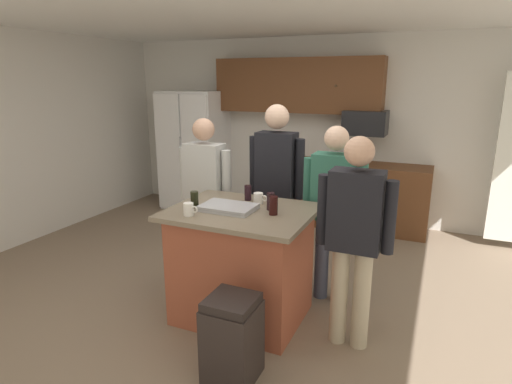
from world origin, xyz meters
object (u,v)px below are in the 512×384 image
object	(u,v)px
person_host_foreground	(276,181)
tumbler_amber	(271,201)
trash_bin	(232,339)
person_guest_left	(333,204)
glass_short_whisky	(248,193)
microwave_over_range	(365,123)
person_guest_by_door	(205,188)
glass_dark_ale	(195,199)
kitchen_island	(242,263)
mug_ceramic_white	(259,198)
person_elder_center	(354,231)
glass_pilsner	(273,206)
refrigerator	(194,151)
serving_tray	(228,207)
mug_blue_stoneware	(189,209)

from	to	relation	value
person_host_foreground	tumbler_amber	world-z (taller)	person_host_foreground
tumbler_amber	trash_bin	bearing A→B (deg)	-85.62
person_guest_left	glass_short_whisky	bearing A→B (deg)	-18.93
microwave_over_range	person_guest_by_door	bearing A→B (deg)	-117.74
tumbler_amber	glass_dark_ale	world-z (taller)	tumbler_amber
kitchen_island	mug_ceramic_white	size ratio (longest dim) A/B	9.33
trash_bin	glass_short_whisky	bearing A→B (deg)	109.08
person_elder_center	person_guest_left	world-z (taller)	person_elder_center
tumbler_amber	glass_pilsner	size ratio (longest dim) A/B	0.98
refrigerator	person_elder_center	distance (m)	4.06
microwave_over_range	kitchen_island	xyz separation A→B (m)	(-0.49, -2.78, -0.96)
person_elder_center	mug_ceramic_white	size ratio (longest dim) A/B	13.05
refrigerator	person_elder_center	size ratio (longest dim) A/B	1.13
serving_tray	trash_bin	bearing A→B (deg)	-61.35
person_guest_by_door	trash_bin	bearing A→B (deg)	-13.82
person_guest_left	trash_bin	xyz separation A→B (m)	(-0.34, -1.35, -0.63)
mug_ceramic_white	serving_tray	bearing A→B (deg)	-119.19
mug_ceramic_white	serving_tray	size ratio (longest dim) A/B	0.28
refrigerator	person_guest_by_door	xyz separation A→B (m)	(1.43, -2.10, 0.03)
tumbler_amber	glass_short_whisky	xyz separation A→B (m)	(-0.29, 0.18, -0.01)
glass_short_whisky	refrigerator	bearing A→B (deg)	130.56
refrigerator	person_host_foreground	distance (m)	2.80
person_guest_left	trash_bin	world-z (taller)	person_guest_left
person_guest_left	mug_ceramic_white	distance (m)	0.69
person_elder_center	glass_short_whisky	bearing A→B (deg)	-15.38
person_host_foreground	tumbler_amber	bearing A→B (deg)	17.11
microwave_over_range	trash_bin	size ratio (longest dim) A/B	0.92
mug_ceramic_white	mug_blue_stoneware	world-z (taller)	mug_blue_stoneware
person_host_foreground	serving_tray	xyz separation A→B (m)	(-0.09, -0.86, -0.05)
mug_ceramic_white	microwave_over_range	bearing A→B (deg)	80.35
trash_bin	person_host_foreground	bearing A→B (deg)	100.71
refrigerator	serving_tray	bearing A→B (deg)	-53.40
serving_tray	trash_bin	world-z (taller)	serving_tray
person_guest_by_door	glass_pilsner	size ratio (longest dim) A/B	11.11
glass_pilsner	mug_ceramic_white	bearing A→B (deg)	134.07
person_elder_center	trash_bin	bearing A→B (deg)	49.59
refrigerator	person_host_foreground	xyz separation A→B (m)	(2.10, -1.85, 0.12)
glass_short_whisky	glass_dark_ale	bearing A→B (deg)	-130.20
refrigerator	kitchen_island	size ratio (longest dim) A/B	1.58
person_guest_by_door	serving_tray	bearing A→B (deg)	-6.69
mug_blue_stoneware	person_elder_center	bearing A→B (deg)	12.72
tumbler_amber	glass_short_whisky	size ratio (longest dim) A/B	1.08
refrigerator	serving_tray	size ratio (longest dim) A/B	4.18
person_elder_center	trash_bin	distance (m)	1.16
person_guest_by_door	person_host_foreground	world-z (taller)	person_host_foreground
microwave_over_range	person_elder_center	distance (m)	2.89
person_elder_center	mug_blue_stoneware	distance (m)	1.28
person_guest_left	person_guest_by_door	bearing A→B (deg)	-42.47
glass_short_whisky	person_guest_left	bearing A→B (deg)	25.49
refrigerator	trash_bin	xyz separation A→B (m)	(2.39, -3.41, -0.62)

